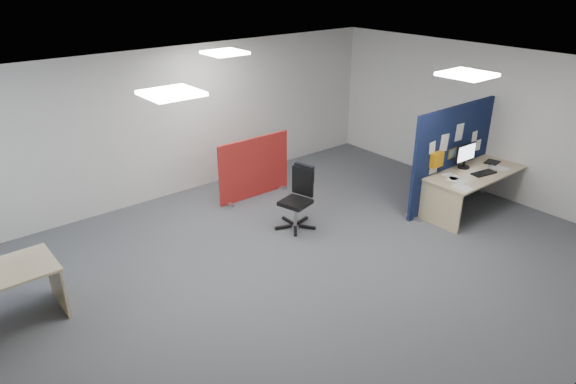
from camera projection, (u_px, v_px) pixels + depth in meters
floor at (300, 268)px, 7.36m from camera, size 9.00×9.00×0.00m
ceiling at (302, 80)px, 6.25m from camera, size 9.00×7.00×0.02m
wall_back at (175, 123)px, 9.28m from camera, size 9.00×0.02×2.70m
wall_front at (569, 307)px, 4.34m from camera, size 9.00×0.02×2.70m
wall_right at (487, 121)px, 9.40m from camera, size 0.02×7.00×2.70m
ceiling_lights at (288, 71)px, 6.93m from camera, size 4.10×4.10×0.04m
navy_divider at (453, 157)px, 8.95m from camera, size 2.22×0.30×1.83m
main_desk at (472, 179)px, 8.91m from camera, size 1.99×0.88×0.73m
monitor_main at (465, 155)px, 8.86m from camera, size 0.50×0.21×0.43m
keyboard at (484, 173)px, 8.70m from camera, size 0.47×0.26×0.02m
mouse at (491, 166)px, 8.98m from camera, size 0.11×0.07×0.03m
paper_tray at (492, 162)px, 9.18m from camera, size 0.32×0.27×0.01m
red_divider at (254, 168)px, 9.42m from camera, size 1.51×0.30×1.13m
office_chair at (299, 193)px, 8.34m from camera, size 0.68×0.65×1.02m
desk_papers at (468, 178)px, 8.54m from camera, size 1.49×0.71×0.00m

